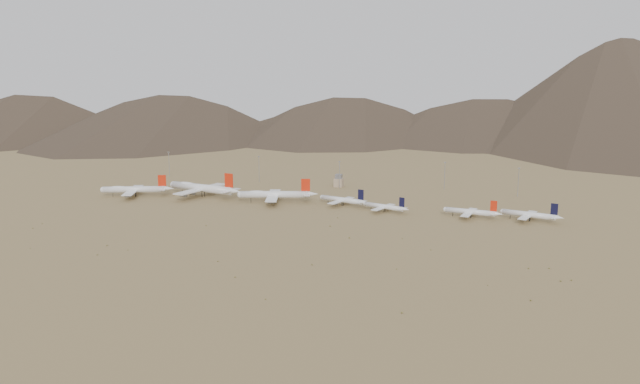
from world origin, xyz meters
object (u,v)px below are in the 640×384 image
(widebody_west, at_px, (134,189))
(narrowbody_b, at_px, (385,207))
(narrowbody_a, at_px, (343,200))
(widebody_centre, at_px, (202,188))
(control_tower, at_px, (339,181))
(widebody_east, at_px, (275,194))

(widebody_west, xyz_separation_m, narrowbody_b, (221.84, 2.64, -2.16))
(narrowbody_a, bearing_deg, narrowbody_b, -2.82)
(widebody_centre, height_order, control_tower, widebody_centre)
(widebody_centre, distance_m, control_tower, 130.17)
(control_tower, bearing_deg, narrowbody_b, -56.42)
(widebody_east, height_order, narrowbody_a, widebody_east)
(widebody_west, xyz_separation_m, widebody_east, (126.66, 11.87, 0.44))
(widebody_west, height_order, narrowbody_a, widebody_west)
(widebody_west, bearing_deg, control_tower, 11.05)
(control_tower, bearing_deg, widebody_centre, -141.12)
(widebody_centre, distance_m, widebody_east, 69.64)
(widebody_east, relative_size, control_tower, 5.50)
(widebody_centre, xyz_separation_m, widebody_east, (69.49, -4.50, -1.00))
(widebody_centre, xyz_separation_m, control_tower, (101.32, 81.68, -2.64))
(widebody_centre, height_order, narrowbody_a, widebody_centre)
(widebody_centre, bearing_deg, narrowbody_b, 7.93)
(widebody_west, xyz_separation_m, widebody_centre, (57.17, 16.37, 1.44))
(widebody_centre, relative_size, widebody_east, 1.16)
(widebody_east, xyz_separation_m, narrowbody_a, (57.94, 3.97, -2.02))
(narrowbody_b, bearing_deg, control_tower, 142.83)
(widebody_centre, distance_m, narrowbody_b, 165.28)
(widebody_centre, bearing_deg, widebody_west, -151.33)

